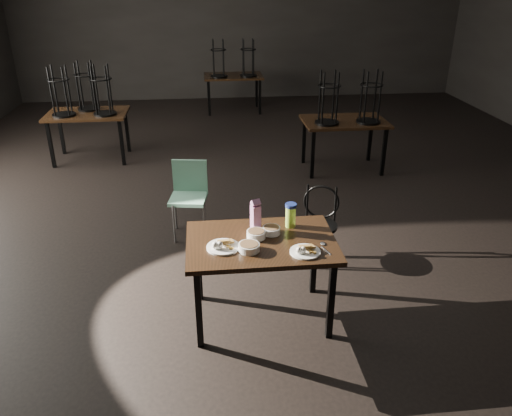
{
  "coord_description": "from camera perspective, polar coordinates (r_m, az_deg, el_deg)",
  "views": [
    {
      "loc": [
        -0.91,
        -5.7,
        2.71
      ],
      "look_at": [
        -0.5,
        -1.83,
        0.85
      ],
      "focal_mm": 35.0,
      "sensor_mm": 36.0,
      "label": 1
    }
  ],
  "objects": [
    {
      "name": "room",
      "position": [
        5.79,
        2.64,
        21.74
      ],
      "size": [
        12.0,
        12.04,
        3.22
      ],
      "color": "black",
      "rests_on": "ground"
    },
    {
      "name": "bowl_far",
      "position": [
        4.1,
        1.77,
        -2.54
      ],
      "size": [
        0.15,
        0.15,
        0.06
      ],
      "color": "white",
      "rests_on": "main_table"
    },
    {
      "name": "bg_table_left",
      "position": [
        8.13,
        -18.81,
        10.45
      ],
      "size": [
        1.2,
        0.8,
        1.48
      ],
      "color": "black",
      "rests_on": "ground"
    },
    {
      "name": "bg_table_far",
      "position": [
        10.63,
        -2.6,
        14.9
      ],
      "size": [
        1.2,
        0.8,
        1.48
      ],
      "color": "black",
      "rests_on": "ground"
    },
    {
      "name": "water_bottle",
      "position": [
        4.19,
        3.98,
        -0.79
      ],
      "size": [
        0.11,
        0.11,
        0.21
      ],
      "color": "#B1E242",
      "rests_on": "main_table"
    },
    {
      "name": "main_table",
      "position": [
        4.05,
        0.6,
        -4.71
      ],
      "size": [
        1.2,
        0.8,
        0.75
      ],
      "color": "black",
      "rests_on": "ground"
    },
    {
      "name": "bentwood_chair",
      "position": [
        5.02,
        7.25,
        -1.22
      ],
      "size": [
        0.42,
        0.41,
        0.79
      ],
      "rotation": [
        0.0,
        0.0,
        -0.33
      ],
      "color": "black",
      "rests_on": "ground"
    },
    {
      "name": "school_chair",
      "position": [
        5.56,
        -7.66,
        1.89
      ],
      "size": [
        0.44,
        0.44,
        0.83
      ],
      "rotation": [
        0.0,
        0.0,
        -0.16
      ],
      "color": "#6BA78A",
      "rests_on": "ground"
    },
    {
      "name": "plate_left",
      "position": [
        3.9,
        -3.83,
        -4.3
      ],
      "size": [
        0.26,
        0.26,
        0.08
      ],
      "color": "white",
      "rests_on": "main_table"
    },
    {
      "name": "spoon",
      "position": [
        3.98,
        7.7,
        -4.16
      ],
      "size": [
        0.06,
        0.21,
        0.01
      ],
      "color": "silver",
      "rests_on": "main_table"
    },
    {
      "name": "bowl_big",
      "position": [
        3.86,
        -0.82,
        -4.48
      ],
      "size": [
        0.17,
        0.17,
        0.06
      ],
      "color": "white",
      "rests_on": "main_table"
    },
    {
      "name": "plate_right",
      "position": [
        3.85,
        5.63,
        -4.84
      ],
      "size": [
        0.24,
        0.24,
        0.08
      ],
      "color": "white",
      "rests_on": "main_table"
    },
    {
      "name": "bg_table_right",
      "position": [
        7.4,
        10.18,
        9.78
      ],
      "size": [
        1.2,
        0.8,
        1.48
      ],
      "color": "black",
      "rests_on": "ground"
    },
    {
      "name": "juice_carton",
      "position": [
        4.11,
        -0.04,
        -0.93
      ],
      "size": [
        0.09,
        0.09,
        0.28
      ],
      "color": "#841869",
      "rests_on": "main_table"
    },
    {
      "name": "bowl_near",
      "position": [
        4.04,
        0.01,
        -3.0
      ],
      "size": [
        0.15,
        0.15,
        0.06
      ],
      "color": "white",
      "rests_on": "main_table"
    }
  ]
}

